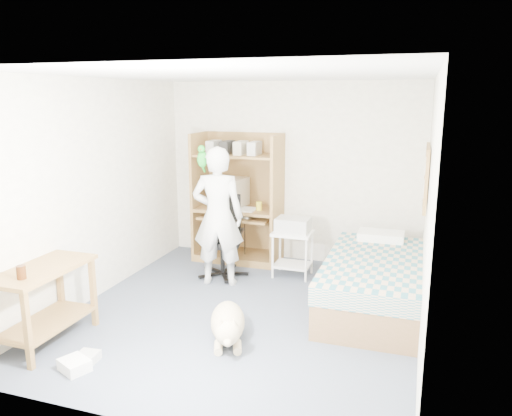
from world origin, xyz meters
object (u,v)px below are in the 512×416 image
Objects in this scene: bed at (373,282)px; person at (218,216)px; printer_cart at (293,247)px; dog at (228,323)px; side_desk at (44,293)px; computer_hutch at (239,203)px; office_chair at (223,247)px.

person is at bearing 175.95° from bed.
printer_cart is (0.81, 0.54, -0.46)m from person.
person reaches higher than dog.
dog is at bearing 20.18° from side_desk.
bed is 1.18× the size of person.
person is 1.08m from printer_cart.
computer_hutch is 1.80× the size of side_desk.
side_desk reaches higher than dog.
person reaches higher than bed.
office_chair is at bearing -87.10° from computer_hutch.
bed is at bearing -31.21° from printer_cart.
printer_cart is at bearing 54.82° from side_desk.
bed is 1.99m from person.
office_chair is at bearing 68.59° from side_desk.
office_chair is at bearing -90.37° from person.
printer_cart reaches higher than dog.
bed is (2.00, -1.12, -0.53)m from computer_hutch.
office_chair reaches higher than side_desk.
bed is 2.02× the size of side_desk.
person reaches higher than office_chair.
dog is at bearing -135.45° from bed.
office_chair is 1.05× the size of dog.
computer_hutch is 2.35m from bed.
dog is 1.92m from printer_cart.
computer_hutch is at bearing 81.14° from office_chair.
person is at bearing 64.13° from side_desk.
side_desk is 3.05m from printer_cart.
person is at bearing -90.37° from office_chair.
bed is at bearing -29.29° from computer_hutch.
office_chair is 0.60× the size of person.
printer_cart is (0.87, 0.24, 0.03)m from office_chair.
computer_hutch reaches higher than office_chair.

